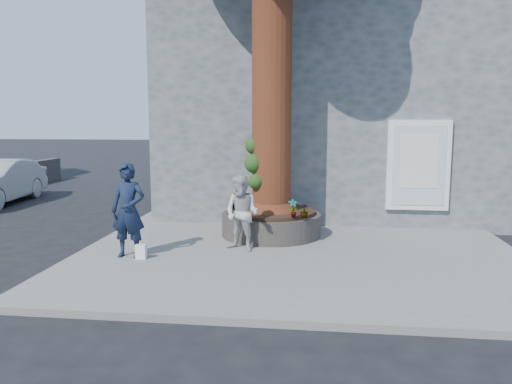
# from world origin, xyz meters

# --- Properties ---
(ground) EXTENTS (120.00, 120.00, 0.00)m
(ground) POSITION_xyz_m (0.00, 0.00, 0.00)
(ground) COLOR black
(ground) RESTS_ON ground
(pavement) EXTENTS (9.00, 8.00, 0.12)m
(pavement) POSITION_xyz_m (1.50, 1.00, 0.06)
(pavement) COLOR slate
(pavement) RESTS_ON ground
(yellow_line) EXTENTS (0.10, 30.00, 0.01)m
(yellow_line) POSITION_xyz_m (-3.05, 1.00, 0.00)
(yellow_line) COLOR yellow
(yellow_line) RESTS_ON ground
(stone_shop) EXTENTS (10.30, 8.30, 6.30)m
(stone_shop) POSITION_xyz_m (2.50, 7.20, 3.16)
(stone_shop) COLOR #535759
(stone_shop) RESTS_ON ground
(planter) EXTENTS (2.30, 2.30, 0.60)m
(planter) POSITION_xyz_m (0.80, 2.00, 0.41)
(planter) COLOR black
(planter) RESTS_ON pavement
(man) EXTENTS (0.69, 0.47, 1.86)m
(man) POSITION_xyz_m (-1.81, -0.19, 1.05)
(man) COLOR #121C33
(man) RESTS_ON pavement
(woman) EXTENTS (0.93, 0.84, 1.56)m
(woman) POSITION_xyz_m (0.32, 0.58, 0.90)
(woman) COLOR #BAB6B2
(woman) RESTS_ON pavement
(shopping_bag) EXTENTS (0.20, 0.12, 0.28)m
(shopping_bag) POSITION_xyz_m (-1.54, -0.30, 0.26)
(shopping_bag) COLOR white
(shopping_bag) RESTS_ON pavement
(plant_a) EXTENTS (0.24, 0.20, 0.40)m
(plant_a) POSITION_xyz_m (1.35, 1.15, 0.92)
(plant_a) COLOR gray
(plant_a) RESTS_ON planter
(plant_b) EXTENTS (0.32, 0.32, 0.43)m
(plant_b) POSITION_xyz_m (-0.05, 1.98, 0.94)
(plant_b) COLOR gray
(plant_b) RESTS_ON planter
(plant_c) EXTENTS (0.20, 0.20, 0.31)m
(plant_c) POSITION_xyz_m (1.58, 1.15, 0.87)
(plant_c) COLOR gray
(plant_c) RESTS_ON planter
(plant_d) EXTENTS (0.36, 0.35, 0.30)m
(plant_d) POSITION_xyz_m (-0.05, 2.85, 0.87)
(plant_d) COLOR gray
(plant_d) RESTS_ON planter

